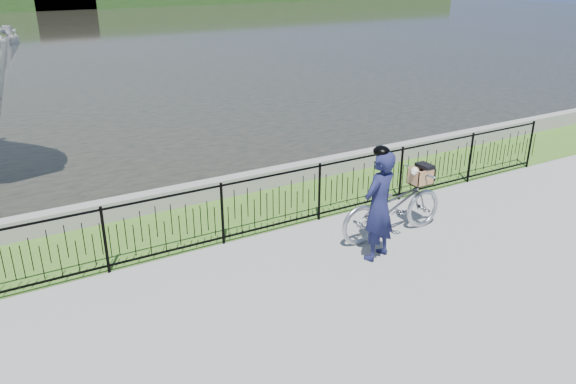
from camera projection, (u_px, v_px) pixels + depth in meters
ground at (320, 269)px, 9.11m from camera, size 120.00×120.00×0.00m
grass_strip at (249, 211)px, 11.19m from camera, size 60.00×2.00×0.01m
water at (37, 40)px, 35.56m from camera, size 120.00×120.00×0.00m
quay_wall at (228, 186)px, 11.92m from camera, size 60.00×0.30×0.40m
fence at (273, 202)px, 10.17m from camera, size 14.00×0.06×1.15m
bicycle_rig at (393, 205)px, 10.03m from camera, size 2.19×0.76×1.26m
cyclist at (379, 205)px, 9.11m from camera, size 0.79×0.63×1.95m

